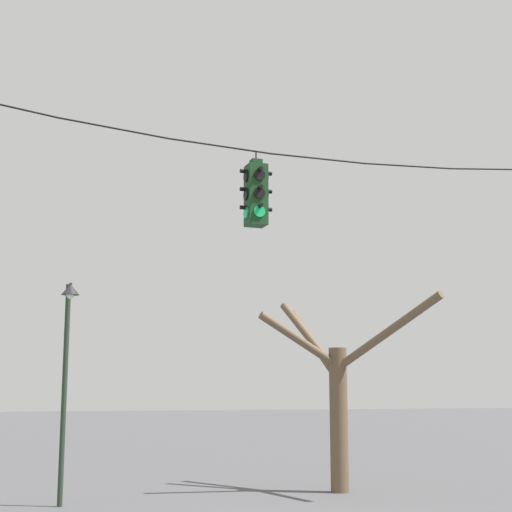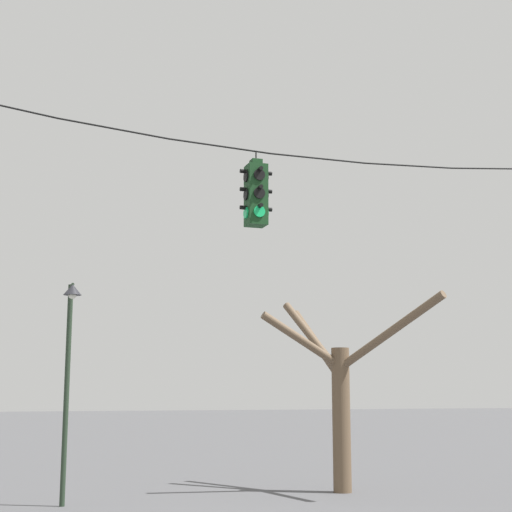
{
  "view_description": "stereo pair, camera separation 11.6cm",
  "coord_description": "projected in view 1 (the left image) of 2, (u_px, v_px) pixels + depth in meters",
  "views": [
    {
      "loc": [
        -5.52,
        -12.96,
        2.49
      ],
      "look_at": [
        -1.2,
        -0.45,
        4.81
      ],
      "focal_mm": 55.0,
      "sensor_mm": 36.0,
      "label": 1
    },
    {
      "loc": [
        -5.41,
        -12.99,
        2.49
      ],
      "look_at": [
        -1.2,
        -0.45,
        4.81
      ],
      "focal_mm": 55.0,
      "sensor_mm": 36.0,
      "label": 2
    }
  ],
  "objects": [
    {
      "name": "traffic_light_over_intersection",
      "position": [
        256.0,
        194.0,
        13.62
      ],
      "size": [
        0.58,
        0.58,
        1.33
      ],
      "color": "#143819"
    },
    {
      "name": "street_lamp",
      "position": [
        67.0,
        351.0,
        17.82
      ],
      "size": [
        0.41,
        0.72,
        4.99
      ],
      "color": "#233323",
      "rests_on": "ground_plane"
    },
    {
      "name": "span_wire",
      "position": [
        319.0,
        150.0,
        14.16
      ],
      "size": [
        12.9,
        0.03,
        0.49
      ],
      "color": "black"
    },
    {
      "name": "bare_tree",
      "position": [
        336.0,
        387.0,
        20.36
      ],
      "size": [
        3.72,
        5.28,
        5.01
      ],
      "color": "brown",
      "rests_on": "ground_plane"
    }
  ]
}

